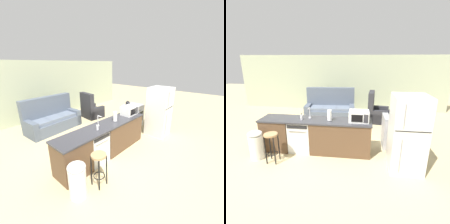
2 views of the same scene
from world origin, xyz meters
TOP-DOWN VIEW (x-y plane):
  - ground_plane at (0.00, 0.00)m, footprint 24.00×24.00m
  - wall_back at (0.30, 4.20)m, footprint 10.00×0.06m
  - kitchen_counter at (0.24, 0.00)m, footprint 2.94×0.66m
  - dishwasher at (-0.25, -0.00)m, footprint 0.58×0.61m
  - stove_range at (2.35, 0.55)m, footprint 0.76×0.68m
  - refrigerator at (2.35, -0.55)m, footprint 0.72×0.73m
  - microwave at (1.29, -0.00)m, footprint 0.50×0.37m
  - sink_faucet at (-0.01, 0.07)m, footprint 0.07×0.18m
  - paper_towel_roll at (0.54, -0.03)m, footprint 0.14×0.14m
  - soap_bottle at (-0.19, -0.07)m, footprint 0.06×0.06m
  - kettle at (2.18, 0.68)m, footprint 0.21×0.17m
  - bar_stool at (-0.75, -0.68)m, footprint 0.32×0.32m
  - trash_bin at (-1.22, -0.58)m, footprint 0.35×0.35m
  - couch at (0.07, 2.76)m, footprint 2.06×1.04m
  - armchair at (1.94, 2.61)m, footprint 0.89×0.93m

SIDE VIEW (x-z plane):
  - ground_plane at x=0.00m, z-range 0.00..0.00m
  - armchair at x=1.94m, z-range -0.25..0.95m
  - trash_bin at x=-1.22m, z-range 0.01..0.75m
  - couch at x=0.07m, z-range -0.24..1.03m
  - kitchen_counter at x=0.24m, z-range -0.03..0.87m
  - dishwasher at x=-0.25m, z-range 0.00..0.84m
  - stove_range at x=2.35m, z-range 0.00..0.90m
  - bar_stool at x=-0.75m, z-range 0.17..0.91m
  - refrigerator at x=2.35m, z-range 0.00..1.71m
  - soap_bottle at x=-0.19m, z-range 0.88..1.06m
  - kettle at x=2.18m, z-range 0.89..1.08m
  - sink_faucet at x=-0.01m, z-range 0.88..1.18m
  - paper_towel_roll at x=0.54m, z-range 0.90..1.18m
  - microwave at x=1.29m, z-range 0.90..1.18m
  - wall_back at x=0.30m, z-range 0.00..2.60m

